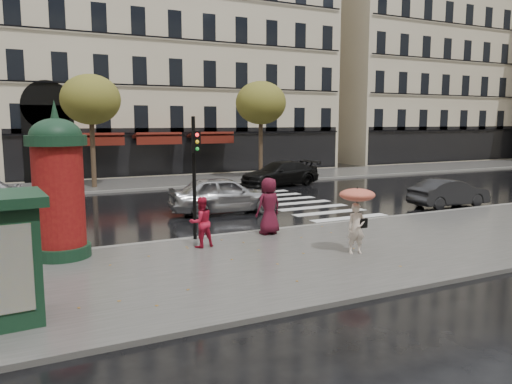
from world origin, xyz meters
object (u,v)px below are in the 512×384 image
woman_red (201,222)px  morris_column (58,183)px  traffic_light (195,166)px  car_black (280,174)px  car_darkgrey (449,193)px  car_silver (224,195)px  woman_umbrella (357,209)px  man_burgundy (269,206)px

woman_red → morris_column: (-3.92, 0.70, 1.33)m
morris_column → traffic_light: morris_column is taller
woman_red → car_black: size_ratio=0.30×
woman_red → car_darkgrey: woman_red is taller
car_silver → car_black: (6.72, 7.11, -0.05)m
traffic_light → car_silver: (2.92, 4.63, -1.72)m
woman_umbrella → car_darkgrey: woman_umbrella is taller
traffic_light → woman_red: bearing=-100.6°
woman_umbrella → man_burgundy: size_ratio=1.02×
woman_red → car_black: 16.11m
man_burgundy → morris_column: morris_column is taller
car_silver → woman_umbrella: bearing=-169.9°
traffic_light → car_darkgrey: size_ratio=1.01×
man_burgundy → car_darkgrey: man_burgundy is taller
car_darkgrey → car_silver: bearing=74.6°
woman_red → car_black: bearing=-135.0°
woman_red → car_silver: size_ratio=0.33×
woman_umbrella → car_darkgrey: bearing=29.0°
traffic_light → car_black: size_ratio=0.76×
man_burgundy → traffic_light: traffic_light is taller
traffic_light → car_silver: 5.74m
morris_column → man_burgundy: bearing=0.0°
woman_umbrella → car_silver: woman_umbrella is taller
traffic_light → morris_column: bearing=-175.5°
car_darkgrey → car_black: (-3.30, 10.26, 0.11)m
car_silver → car_darkgrey: bearing=-101.9°
man_burgundy → car_darkgrey: size_ratio=0.49×
woman_umbrella → car_black: size_ratio=0.38×
morris_column → car_silver: morris_column is taller
car_silver → car_black: size_ratio=0.91×
woman_umbrella → car_silver: (-0.66, 8.33, -0.61)m
morris_column → traffic_light: bearing=4.5°
car_darkgrey → woman_red: bearing=102.9°
woman_umbrella → car_darkgrey: (9.36, 5.18, -0.77)m
woman_umbrella → woman_red: bearing=144.7°
woman_umbrella → woman_red: 4.66m
woman_red → morris_column: morris_column is taller
morris_column → traffic_light: (4.11, 0.32, 0.30)m
traffic_light → car_darkgrey: bearing=6.5°
traffic_light → car_darkgrey: traffic_light is taller
woman_red → traffic_light: 1.93m
traffic_light → car_black: bearing=50.6°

